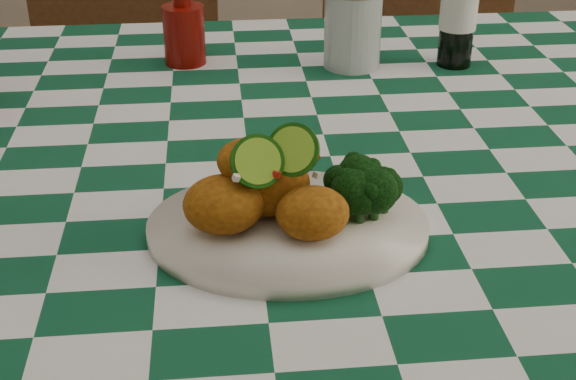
{
  "coord_description": "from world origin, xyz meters",
  "views": [
    {
      "loc": [
        -0.04,
        -0.96,
        1.23
      ],
      "look_at": [
        0.03,
        -0.25,
        0.84
      ],
      "focal_mm": 50.0,
      "sensor_mm": 36.0,
      "label": 1
    }
  ],
  "objects_px": {
    "wooden_chair_right": "(419,121)",
    "mason_jar": "(353,27)",
    "ketchup_bottle": "(183,21)",
    "beer_bottle": "(460,1)",
    "wooden_chair_left": "(122,130)",
    "plate": "(288,229)",
    "dining_table": "(253,367)",
    "fried_chicken_pile": "(279,180)"
  },
  "relations": [
    {
      "from": "wooden_chair_right",
      "to": "mason_jar",
      "type": "bearing_deg",
      "value": -111.85
    },
    {
      "from": "ketchup_bottle",
      "to": "wooden_chair_right",
      "type": "distance_m",
      "value": 0.73
    },
    {
      "from": "ketchup_bottle",
      "to": "beer_bottle",
      "type": "relative_size",
      "value": 0.66
    },
    {
      "from": "ketchup_bottle",
      "to": "wooden_chair_left",
      "type": "distance_m",
      "value": 0.6
    },
    {
      "from": "ketchup_bottle",
      "to": "wooden_chair_left",
      "type": "xyz_separation_m",
      "value": [
        -0.17,
        0.43,
        -0.38
      ]
    },
    {
      "from": "plate",
      "to": "wooden_chair_right",
      "type": "height_order",
      "value": "wooden_chair_right"
    },
    {
      "from": "ketchup_bottle",
      "to": "mason_jar",
      "type": "xyz_separation_m",
      "value": [
        0.27,
        -0.04,
        -0.0
      ]
    },
    {
      "from": "wooden_chair_left",
      "to": "wooden_chair_right",
      "type": "relative_size",
      "value": 0.98
    },
    {
      "from": "dining_table",
      "to": "mason_jar",
      "type": "height_order",
      "value": "mason_jar"
    },
    {
      "from": "mason_jar",
      "to": "plate",
      "type": "bearing_deg",
      "value": -106.78
    },
    {
      "from": "fried_chicken_pile",
      "to": "ketchup_bottle",
      "type": "height_order",
      "value": "ketchup_bottle"
    },
    {
      "from": "ketchup_bottle",
      "to": "beer_bottle",
      "type": "distance_m",
      "value": 0.44
    },
    {
      "from": "plate",
      "to": "fried_chicken_pile",
      "type": "height_order",
      "value": "fried_chicken_pile"
    },
    {
      "from": "fried_chicken_pile",
      "to": "ketchup_bottle",
      "type": "xyz_separation_m",
      "value": [
        -0.1,
        0.54,
        0.0
      ]
    },
    {
      "from": "dining_table",
      "to": "wooden_chair_left",
      "type": "distance_m",
      "value": 0.77
    },
    {
      "from": "fried_chicken_pile",
      "to": "wooden_chair_left",
      "type": "xyz_separation_m",
      "value": [
        -0.27,
        0.97,
        -0.37
      ]
    },
    {
      "from": "beer_bottle",
      "to": "wooden_chair_left",
      "type": "relative_size",
      "value": 0.22
    },
    {
      "from": "wooden_chair_left",
      "to": "wooden_chair_right",
      "type": "bearing_deg",
      "value": -0.73
    },
    {
      "from": "plate",
      "to": "fried_chicken_pile",
      "type": "bearing_deg",
      "value": 180.0
    },
    {
      "from": "plate",
      "to": "mason_jar",
      "type": "distance_m",
      "value": 0.53
    },
    {
      "from": "beer_bottle",
      "to": "wooden_chair_left",
      "type": "xyz_separation_m",
      "value": [
        -0.6,
        0.48,
        -0.41
      ]
    },
    {
      "from": "dining_table",
      "to": "beer_bottle",
      "type": "bearing_deg",
      "value": 35.14
    },
    {
      "from": "plate",
      "to": "wooden_chair_left",
      "type": "height_order",
      "value": "wooden_chair_left"
    },
    {
      "from": "ketchup_bottle",
      "to": "wooden_chair_left",
      "type": "bearing_deg",
      "value": 111.43
    },
    {
      "from": "mason_jar",
      "to": "ketchup_bottle",
      "type": "bearing_deg",
      "value": 171.42
    },
    {
      "from": "dining_table",
      "to": "mason_jar",
      "type": "relative_size",
      "value": 12.77
    },
    {
      "from": "wooden_chair_left",
      "to": "ketchup_bottle",
      "type": "bearing_deg",
      "value": -65.39
    },
    {
      "from": "beer_bottle",
      "to": "plate",
      "type": "bearing_deg",
      "value": -122.79
    },
    {
      "from": "wooden_chair_right",
      "to": "ketchup_bottle",
      "type": "bearing_deg",
      "value": -135.13
    },
    {
      "from": "dining_table",
      "to": "fried_chicken_pile",
      "type": "height_order",
      "value": "fried_chicken_pile"
    },
    {
      "from": "beer_bottle",
      "to": "wooden_chair_right",
      "type": "xyz_separation_m",
      "value": [
        0.07,
        0.43,
        -0.4
      ]
    },
    {
      "from": "fried_chicken_pile",
      "to": "wooden_chair_right",
      "type": "xyz_separation_m",
      "value": [
        0.4,
        0.93,
        -0.36
      ]
    },
    {
      "from": "wooden_chair_right",
      "to": "beer_bottle",
      "type": "bearing_deg",
      "value": -92.09
    },
    {
      "from": "fried_chicken_pile",
      "to": "plate",
      "type": "bearing_deg",
      "value": 0.0
    },
    {
      "from": "dining_table",
      "to": "plate",
      "type": "xyz_separation_m",
      "value": [
        0.03,
        -0.25,
        0.4
      ]
    },
    {
      "from": "fried_chicken_pile",
      "to": "beer_bottle",
      "type": "distance_m",
      "value": 0.59
    },
    {
      "from": "dining_table",
      "to": "plate",
      "type": "distance_m",
      "value": 0.47
    },
    {
      "from": "ketchup_bottle",
      "to": "mason_jar",
      "type": "relative_size",
      "value": 1.07
    },
    {
      "from": "plate",
      "to": "dining_table",
      "type": "bearing_deg",
      "value": 97.24
    },
    {
      "from": "fried_chicken_pile",
      "to": "mason_jar",
      "type": "relative_size",
      "value": 1.19
    },
    {
      "from": "ketchup_bottle",
      "to": "beer_bottle",
      "type": "xyz_separation_m",
      "value": [
        0.43,
        -0.05,
        0.04
      ]
    },
    {
      "from": "plate",
      "to": "wooden_chair_left",
      "type": "bearing_deg",
      "value": 106.23
    }
  ]
}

